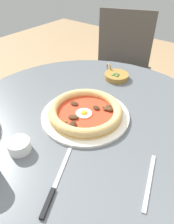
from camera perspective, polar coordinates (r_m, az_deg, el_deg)
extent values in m
cube|color=tan|center=(1.32, 0.21, -26.90)|extent=(6.00, 6.00, 0.02)
cylinder|color=#565B60|center=(0.74, 0.34, -2.67)|extent=(0.96, 0.96, 0.04)
cylinder|color=#4E5257|center=(1.01, 0.26, -18.05)|extent=(0.10, 0.10, 0.67)
cylinder|color=#4E5257|center=(1.31, 0.21, -26.53)|extent=(0.48, 0.48, 0.02)
cylinder|color=white|center=(0.73, -0.52, -0.94)|extent=(0.30, 0.30, 0.01)
cylinder|color=#E0B26B|center=(0.73, -0.52, -0.45)|extent=(0.25, 0.25, 0.01)
torus|color=#E0B26B|center=(0.72, -0.53, 0.34)|extent=(0.25, 0.25, 0.03)
cylinder|color=red|center=(0.73, -0.52, -0.14)|extent=(0.24, 0.24, 0.00)
cylinder|color=white|center=(0.72, -0.84, -0.36)|extent=(0.05, 0.05, 0.00)
ellipsoid|color=yellow|center=(0.72, -0.84, -0.23)|extent=(0.02, 0.02, 0.02)
ellipsoid|color=#3D2314|center=(0.74, 2.49, 1.16)|extent=(0.03, 0.03, 0.01)
ellipsoid|color=#4C2D19|center=(0.70, -3.73, -1.33)|extent=(0.04, 0.04, 0.01)
ellipsoid|color=#4C2D19|center=(0.75, 5.89, 1.61)|extent=(0.03, 0.02, 0.01)
ellipsoid|color=#4C2D19|center=(0.73, 6.38, 0.68)|extent=(0.03, 0.03, 0.01)
ellipsoid|color=#3D2314|center=(0.76, -3.44, 2.30)|extent=(0.03, 0.02, 0.01)
ellipsoid|color=#3D2314|center=(0.67, -3.91, -3.27)|extent=(0.04, 0.04, 0.01)
ellipsoid|color=#4C2D19|center=(0.74, 5.41, 0.93)|extent=(0.03, 0.04, 0.01)
ellipsoid|color=#2D6B28|center=(0.69, -5.67, -2.48)|extent=(0.01, 0.01, 0.00)
ellipsoid|color=#2D6B28|center=(0.69, -8.05, -2.34)|extent=(0.01, 0.01, 0.00)
ellipsoid|color=#2D6B28|center=(0.75, 4.36, 1.51)|extent=(0.01, 0.01, 0.00)
cube|color=silver|center=(0.59, -6.55, -14.43)|extent=(0.07, 0.13, 0.00)
cube|color=black|center=(0.53, -10.52, -22.89)|extent=(0.04, 0.07, 0.01)
cylinder|color=white|center=(0.64, -17.75, -8.65)|extent=(0.06, 0.06, 0.03)
cylinder|color=olive|center=(0.64, -17.90, -8.11)|extent=(0.05, 0.05, 0.01)
cylinder|color=olive|center=(0.97, 7.91, 9.51)|extent=(0.11, 0.11, 0.02)
torus|color=olive|center=(1.00, 5.89, 11.92)|extent=(0.03, 0.02, 0.03)
ellipsoid|color=#516B2D|center=(0.95, 7.04, 9.69)|extent=(0.02, 0.02, 0.02)
ellipsoid|color=#516B2D|center=(0.96, 8.23, 9.77)|extent=(0.02, 0.02, 0.02)
ellipsoid|color=#516B2D|center=(0.94, 7.97, 9.36)|extent=(0.02, 0.02, 0.02)
ellipsoid|color=#516B2D|center=(0.96, 7.99, 9.96)|extent=(0.02, 0.02, 0.02)
ellipsoid|color=#516B2D|center=(0.96, 7.71, 9.99)|extent=(0.02, 0.02, 0.02)
cube|color=#BCBCC1|center=(0.58, 16.42, -17.39)|extent=(0.06, 0.17, 0.00)
cylinder|color=#B7B2A8|center=(1.42, -19.19, -6.93)|extent=(0.02, 0.02, 0.47)
cube|color=#504A45|center=(1.56, 8.41, 9.17)|extent=(0.57, 0.57, 0.02)
cube|color=#504A45|center=(1.66, 10.27, 18.82)|extent=(0.37, 0.17, 0.40)
cylinder|color=#4C4742|center=(1.55, -0.74, -0.67)|extent=(0.02, 0.02, 0.44)
cylinder|color=#4C4742|center=(1.51, 13.87, -3.17)|extent=(0.02, 0.02, 0.44)
cylinder|color=#4C4742|center=(1.87, 2.68, 6.65)|extent=(0.02, 0.02, 0.44)
cylinder|color=#4C4742|center=(1.84, 14.85, 4.71)|extent=(0.02, 0.02, 0.44)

